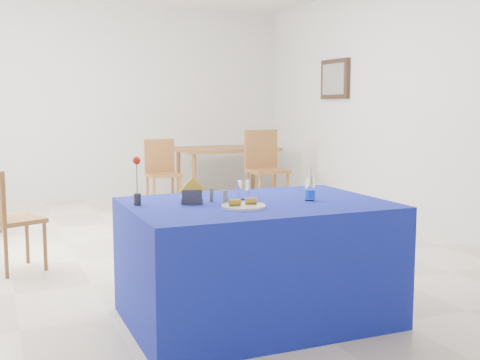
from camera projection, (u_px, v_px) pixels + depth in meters
name	position (u px, v px, depth m)	size (l,w,h in m)	color
floor	(197.00, 249.00, 5.71)	(7.00, 7.00, 0.00)	beige
room_shell	(196.00, 63.00, 5.50)	(7.00, 7.00, 7.00)	silver
picture_frame	(335.00, 79.00, 7.91)	(0.06, 0.64, 0.52)	black
picture_art	(333.00, 79.00, 7.90)	(0.02, 0.52, 0.40)	#998C66
plate	(244.00, 206.00, 3.57)	(0.27, 0.27, 0.01)	silver
drinking_glass	(243.00, 189.00, 3.86)	(0.08, 0.08, 0.13)	white
salt_shaker	(225.00, 197.00, 3.71)	(0.03, 0.03, 0.09)	slate
pepper_shaker	(211.00, 195.00, 3.78)	(0.03, 0.03, 0.09)	slate
blue_table	(256.00, 261.00, 3.82)	(1.60, 1.10, 0.76)	#101C95
water_bottle	(310.00, 189.00, 3.82)	(0.07, 0.07, 0.21)	white
napkin_holder	(192.00, 196.00, 3.69)	(0.15, 0.09, 0.17)	#39393E
rose_vase	(137.00, 181.00, 3.64)	(0.05, 0.05, 0.30)	#26262B
oak_table	(225.00, 153.00, 8.70)	(1.41, 0.91, 0.76)	brown
chair_bg_left	(162.00, 168.00, 7.97)	(0.41, 0.41, 0.91)	brown
chair_bg_right	(264.00, 164.00, 7.88)	(0.47, 0.47, 1.04)	brown
chair_win_a	(6.00, 213.00, 4.87)	(0.50, 0.50, 0.86)	brown
banana_pieces	(243.00, 202.00, 3.57)	(0.19, 0.07, 0.04)	yellow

